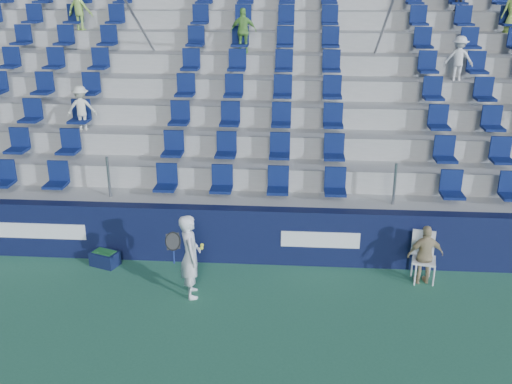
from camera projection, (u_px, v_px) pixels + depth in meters
The scene contains 7 objects.
ground at pixel (231, 353), 9.14m from camera, with size 70.00×70.00×0.00m, color #317353.
sponsor_wall at pixel (248, 235), 11.86m from camera, with size 24.00×0.32×1.20m.
grandstand at pixel (263, 109), 16.05m from camera, with size 24.00×8.17×6.63m.
tennis_player at pixel (190, 256), 10.50m from camera, with size 0.69×0.68×1.63m.
line_judge_chair at pixel (423, 253), 11.17m from camera, with size 0.52×0.54×1.00m.
line_judge at pixel (425, 255), 11.01m from camera, with size 0.71×0.29×1.21m, color tan.
ball_bin at pixel (105, 258), 11.84m from camera, with size 0.64×0.53×0.31m.
Camera 1 is at (0.95, -7.56, 5.67)m, focal length 40.00 mm.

